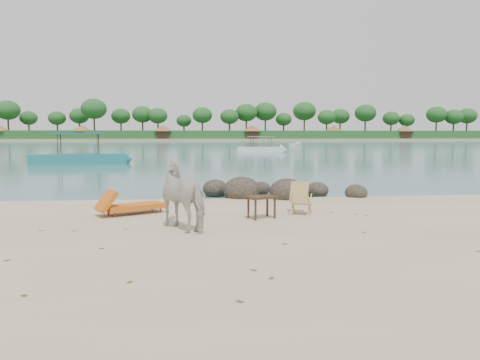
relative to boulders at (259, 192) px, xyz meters
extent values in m
plane|color=#396D72|center=(-1.51, 83.71, -0.18)|extent=(400.00, 400.00, 0.00)
cube|color=tan|center=(-1.51, 163.71, -0.18)|extent=(420.00, 90.00, 1.40)
cube|color=#1E4C1E|center=(-1.51, 128.71, 1.72)|extent=(420.00, 18.00, 2.40)
ellipsoid|color=black|center=(-2.25, -0.70, -0.02)|extent=(0.88, 0.97, 0.66)
ellipsoid|color=black|center=(-0.55, 0.00, 0.03)|extent=(1.19, 1.31, 0.89)
ellipsoid|color=black|center=(0.85, -0.40, 0.02)|extent=(1.13, 1.24, 0.85)
ellipsoid|color=black|center=(2.05, 0.40, -0.04)|extent=(0.75, 0.83, 0.57)
ellipsoid|color=black|center=(3.15, -0.30, -0.05)|extent=(0.72, 0.79, 0.54)
ellipsoid|color=black|center=(-1.35, 1.00, -0.02)|extent=(0.86, 0.95, 0.65)
ellipsoid|color=black|center=(0.25, 1.20, -0.06)|extent=(0.67, 0.74, 0.51)
imported|color=beige|center=(-2.27, -4.87, 0.55)|extent=(1.62, 1.85, 1.44)
plane|color=brown|center=(1.94, -3.61, -0.17)|extent=(0.13, 0.13, 0.00)
plane|color=brown|center=(-1.94, -2.74, -0.17)|extent=(0.11, 0.11, 0.00)
plane|color=brown|center=(-5.30, -4.86, -0.17)|extent=(0.11, 0.11, 0.00)
plane|color=brown|center=(1.42, -3.25, -0.17)|extent=(0.11, 0.11, 0.00)
plane|color=brown|center=(2.77, -7.42, -0.17)|extent=(0.13, 0.13, 0.00)
plane|color=brown|center=(-1.25, -8.14, -0.17)|extent=(0.14, 0.14, 0.00)
plane|color=brown|center=(-1.59, -9.42, -0.17)|extent=(0.14, 0.14, 0.00)
plane|color=brown|center=(-5.10, -7.19, -0.17)|extent=(0.14, 0.14, 0.00)
plane|color=brown|center=(-3.57, -4.86, -0.17)|extent=(0.12, 0.12, 0.00)
plane|color=brown|center=(2.16, -3.77, -0.17)|extent=(0.13, 0.13, 0.00)
plane|color=brown|center=(-0.46, -6.56, -0.17)|extent=(0.14, 0.14, 0.00)
plane|color=brown|center=(1.36, -5.70, -0.17)|extent=(0.13, 0.13, 0.00)
plane|color=brown|center=(-3.74, -6.54, -0.17)|extent=(0.13, 0.13, 0.00)
plane|color=brown|center=(-1.05, -8.55, -0.17)|extent=(0.13, 0.13, 0.00)
plane|color=brown|center=(-3.01, -8.52, -0.17)|extent=(0.14, 0.14, 0.00)
plane|color=brown|center=(-4.25, -8.93, -0.17)|extent=(0.14, 0.14, 0.00)
plane|color=brown|center=(-4.61, -4.94, -0.17)|extent=(0.13, 0.13, 0.00)
camera|label=1|loc=(-2.15, -14.85, 1.87)|focal=35.00mm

